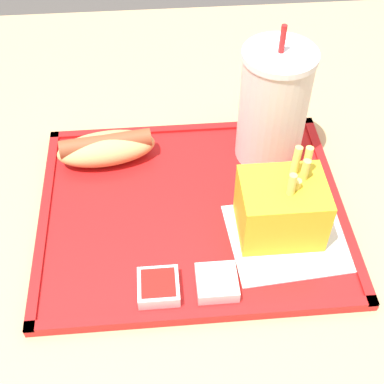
% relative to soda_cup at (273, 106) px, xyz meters
% --- Properties ---
extents(dining_table, '(1.44, 1.03, 0.76)m').
position_rel_soda_cup_xyz_m(dining_table, '(-0.08, -0.09, -0.47)').
color(dining_table, tan).
rests_on(dining_table, ground_plane).
extents(food_tray, '(0.38, 0.32, 0.01)m').
position_rel_soda_cup_xyz_m(food_tray, '(-0.11, -0.09, -0.09)').
color(food_tray, red).
rests_on(food_tray, dining_table).
extents(paper_napkin, '(0.15, 0.13, 0.00)m').
position_rel_soda_cup_xyz_m(paper_napkin, '(0.00, -0.15, -0.08)').
color(paper_napkin, white).
rests_on(paper_napkin, food_tray).
extents(soda_cup, '(0.09, 0.09, 0.20)m').
position_rel_soda_cup_xyz_m(soda_cup, '(0.00, 0.00, 0.00)').
color(soda_cup, silver).
rests_on(soda_cup, food_tray).
extents(hot_dog_far, '(0.14, 0.07, 0.04)m').
position_rel_soda_cup_xyz_m(hot_dog_far, '(-0.22, 0.00, -0.06)').
color(hot_dog_far, tan).
rests_on(hot_dog_far, food_tray).
extents(fries_carton, '(0.10, 0.08, 0.12)m').
position_rel_soda_cup_xyz_m(fries_carton, '(-0.01, -0.14, -0.04)').
color(fries_carton, gold).
rests_on(fries_carton, food_tray).
extents(sauce_cup_mayo, '(0.05, 0.05, 0.02)m').
position_rel_soda_cup_xyz_m(sauce_cup_mayo, '(-0.10, -0.21, -0.07)').
color(sauce_cup_mayo, silver).
rests_on(sauce_cup_mayo, food_tray).
extents(sauce_cup_ketchup, '(0.05, 0.05, 0.02)m').
position_rel_soda_cup_xyz_m(sauce_cup_ketchup, '(-0.16, -0.21, -0.07)').
color(sauce_cup_ketchup, silver).
rests_on(sauce_cup_ketchup, food_tray).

